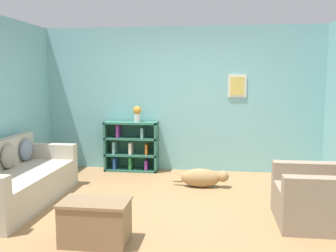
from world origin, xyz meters
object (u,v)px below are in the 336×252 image
(coffee_table, at_px, (95,221))
(couch, at_px, (13,181))
(bookshelf, at_px, (131,147))
(vase, at_px, (137,113))
(recliner_chair, at_px, (326,195))
(dog, at_px, (203,178))

(coffee_table, bearing_deg, couch, 145.34)
(bookshelf, bearing_deg, vase, -10.06)
(recliner_chair, xyz_separation_m, coffee_table, (-2.50, -0.84, -0.10))
(couch, distance_m, recliner_chair, 3.99)
(bookshelf, distance_m, vase, 0.64)
(couch, relative_size, dog, 2.35)
(recliner_chair, height_order, coffee_table, recliner_chair)
(bookshelf, bearing_deg, couch, -120.25)
(vase, bearing_deg, bookshelf, 169.94)
(bookshelf, bearing_deg, coffee_table, -84.03)
(dog, xyz_separation_m, vase, (-1.22, 0.87, 0.91))
(couch, xyz_separation_m, dog, (2.51, 1.11, -0.16))
(bookshelf, xyz_separation_m, coffee_table, (0.32, -3.04, -0.20))
(couch, relative_size, vase, 7.33)
(bookshelf, relative_size, recliner_chair, 0.98)
(couch, xyz_separation_m, bookshelf, (1.17, 2.01, 0.13))
(dog, bearing_deg, recliner_chair, -41.32)
(coffee_table, xyz_separation_m, dog, (1.02, 2.14, -0.09))
(couch, height_order, recliner_chair, recliner_chair)
(recliner_chair, height_order, dog, recliner_chair)
(bookshelf, distance_m, dog, 1.64)
(coffee_table, xyz_separation_m, vase, (-0.19, 3.01, 0.82))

